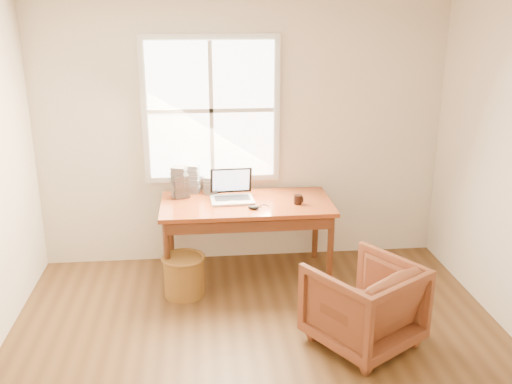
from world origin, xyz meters
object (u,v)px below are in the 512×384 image
at_px(cd_stack_a, 192,178).
at_px(desk, 246,204).
at_px(coffee_mug, 298,199).
at_px(armchair, 363,304).
at_px(laptop, 232,187).
at_px(wicker_stool, 184,276).

bearing_deg(cd_stack_a, desk, -34.97).
relative_size(desk, coffee_mug, 18.53).
distance_m(armchair, cd_stack_a, 2.15).
distance_m(desk, laptop, 0.21).
relative_size(desk, cd_stack_a, 5.73).
bearing_deg(armchair, laptop, -87.26).
xyz_separation_m(desk, wicker_stool, (-0.60, -0.35, -0.55)).
relative_size(wicker_stool, laptop, 0.93).
relative_size(laptop, cd_stack_a, 1.39).
relative_size(wicker_stool, coffee_mug, 4.21).
height_order(laptop, coffee_mug, laptop).
bearing_deg(desk, cd_stack_a, 145.03).
xyz_separation_m(desk, laptop, (-0.13, 0.03, 0.16)).
bearing_deg(desk, wicker_stool, -149.75).
bearing_deg(coffee_mug, cd_stack_a, 139.09).
bearing_deg(armchair, desk, -90.66).
bearing_deg(armchair, wicker_stool, -66.11).
distance_m(armchair, coffee_mug, 1.29).
xyz_separation_m(laptop, coffee_mug, (0.60, -0.13, -0.10)).
bearing_deg(coffee_mug, wicker_stool, 177.11).
distance_m(armchair, laptop, 1.68).
bearing_deg(wicker_stool, armchair, -33.59).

